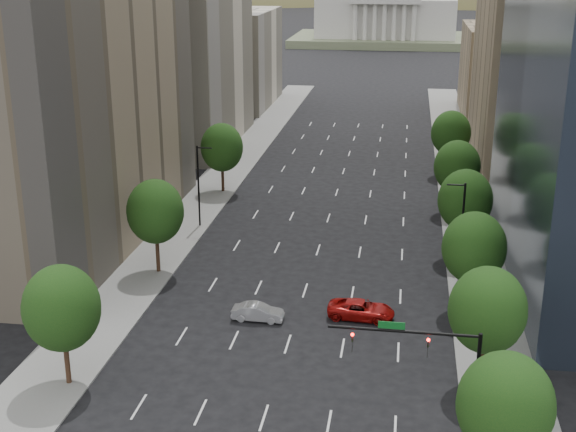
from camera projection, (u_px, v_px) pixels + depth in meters
The scene contains 22 objects.
sidewalk_left at pixel (169, 241), 79.85m from camera, with size 6.00×200.00×0.15m, color slate.
sidewalk_right at pixel (476, 258), 75.38m from camera, with size 6.00×200.00×0.15m, color slate.
midrise_cream_left at pixel (187, 29), 115.88m from camera, with size 14.00×30.00×35.00m, color beige.
filler_left at pixel (235, 58), 149.50m from camera, with size 14.00×26.00×18.00m, color beige.
parking_tan_right at pixel (534, 54), 106.67m from camera, with size 14.00×30.00×30.00m, color #8C7759.
filler_right at pixel (503, 71), 139.81m from camera, with size 14.00×26.00×16.00m, color #8C7759.
tree_right_0 at pixel (505, 406), 41.13m from camera, with size 5.20×5.20×8.39m.
tree_right_1 at pixel (487, 310), 51.31m from camera, with size 5.20×5.20×8.75m.
tree_right_2 at pixel (474, 248), 62.59m from camera, with size 5.20×5.20×8.61m.
tree_right_3 at pixel (465, 200), 73.73m from camera, with size 5.20×5.20×8.89m.
tree_right_4 at pixel (457, 167), 86.98m from camera, with size 5.20×5.20×8.46m.
tree_right_5 at pixel (451, 133), 101.86m from camera, with size 5.20×5.20×8.75m.
tree_left_0 at pixel (62, 308), 51.60m from camera, with size 5.20×5.20×8.75m.
tree_left_1 at pixel (155, 212), 70.25m from camera, with size 5.20×5.20×8.97m.
tree_left_2 at pixel (222, 147), 94.69m from camera, with size 5.20×5.20×8.68m.
streetlight_rn at pixel (461, 228), 69.47m from camera, with size 1.70×0.20×9.00m.
streetlight_ln at pixel (199, 184), 82.70m from camera, with size 1.70×0.20×9.00m.
traffic_signal at pixel (436, 358), 46.38m from camera, with size 9.12×0.40×7.38m.
capitol at pixel (386, 17), 252.48m from camera, with size 60.00×40.00×35.20m.
foothills at pixel (445, 45), 589.72m from camera, with size 720.00×413.00×263.00m.
car_silver at pixel (258, 312), 62.55m from camera, with size 1.46×4.20×1.38m, color #A8A8AD.
car_red_far at pixel (361, 310), 62.88m from camera, with size 2.49×5.41×1.50m, color #9A0D0B.
Camera 1 is at (8.03, -12.07, 28.11)m, focal length 48.43 mm.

